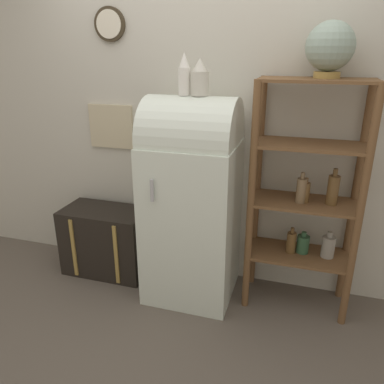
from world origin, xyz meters
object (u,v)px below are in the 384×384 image
object	(u,v)px
vase_center	(200,78)
suitcase_trunk	(107,241)
globe	(330,47)
refrigerator	(192,197)
vase_left	(184,75)

from	to	relation	value
vase_center	suitcase_trunk	bearing A→B (deg)	175.67
globe	vase_center	bearing A→B (deg)	-171.66
suitcase_trunk	vase_center	distance (m)	1.59
refrigerator	globe	xyz separation A→B (m)	(0.84, 0.12, 1.03)
refrigerator	vase_left	size ratio (longest dim) A/B	5.59
refrigerator	globe	distance (m)	1.33
suitcase_trunk	vase_left	distance (m)	1.56
refrigerator	vase_center	world-z (taller)	vase_center
vase_left	suitcase_trunk	bearing A→B (deg)	174.51
globe	vase_left	bearing A→B (deg)	-172.19
globe	vase_left	distance (m)	0.91
refrigerator	vase_center	size ratio (longest dim) A/B	6.46
refrigerator	vase_center	distance (m)	0.84
vase_center	vase_left	bearing A→B (deg)	-176.21
suitcase_trunk	vase_left	world-z (taller)	vase_left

